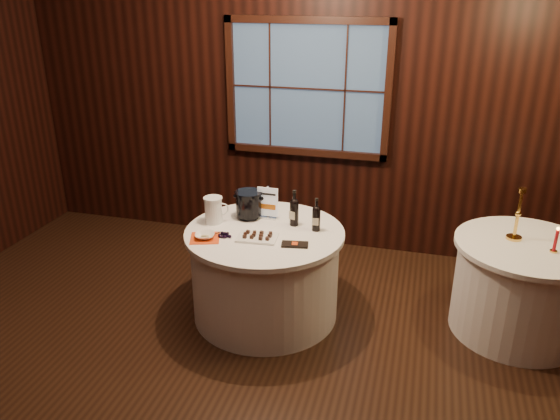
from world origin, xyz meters
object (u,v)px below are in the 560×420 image
(side_table, at_px, (520,288))
(port_bottle_right, at_px, (316,217))
(sign_stand, at_px, (268,207))
(brass_candlestick, at_px, (517,221))
(ice_bucket, at_px, (249,204))
(port_bottle_left, at_px, (294,210))
(cracker_bowl, at_px, (205,236))
(main_table, at_px, (265,273))
(red_candle, at_px, (555,242))
(chocolate_box, at_px, (295,244))
(grape_bunch, at_px, (225,235))
(chocolate_plate, at_px, (257,237))
(glass_pitcher, at_px, (214,210))

(side_table, distance_m, port_bottle_right, 1.69)
(sign_stand, bearing_deg, brass_candlestick, 4.46)
(brass_candlestick, bearing_deg, sign_stand, -176.55)
(side_table, height_order, ice_bucket, ice_bucket)
(port_bottle_left, relative_size, cracker_bowl, 2.01)
(main_table, height_order, brass_candlestick, brass_candlestick)
(red_candle, bearing_deg, chocolate_box, -167.87)
(brass_candlestick, bearing_deg, port_bottle_right, -170.58)
(main_table, relative_size, grape_bunch, 7.60)
(chocolate_plate, distance_m, chocolate_box, 0.31)
(port_bottle_left, xyz_separation_m, port_bottle_right, (0.19, -0.05, -0.01))
(side_table, relative_size, cracker_bowl, 7.18)
(chocolate_box, distance_m, red_candle, 1.90)
(main_table, relative_size, chocolate_box, 6.39)
(grape_bunch, relative_size, red_candle, 0.84)
(side_table, bearing_deg, main_table, -171.47)
(ice_bucket, height_order, brass_candlestick, brass_candlestick)
(side_table, height_order, port_bottle_right, port_bottle_right)
(ice_bucket, distance_m, glass_pitcher, 0.30)
(port_bottle_right, bearing_deg, glass_pitcher, -178.07)
(ice_bucket, relative_size, grape_bunch, 1.39)
(grape_bunch, relative_size, glass_pitcher, 0.76)
(main_table, distance_m, port_bottle_left, 0.58)
(glass_pitcher, distance_m, brass_candlestick, 2.37)
(port_bottle_right, relative_size, glass_pitcher, 1.24)
(port_bottle_left, relative_size, grape_bunch, 1.79)
(sign_stand, height_order, brass_candlestick, brass_candlestick)
(chocolate_box, bearing_deg, port_bottle_right, 63.11)
(side_table, xyz_separation_m, brass_candlestick, (-0.10, 0.07, 0.53))
(port_bottle_left, distance_m, chocolate_plate, 0.41)
(grape_bunch, height_order, red_candle, red_candle)
(grape_bunch, height_order, brass_candlestick, brass_candlestick)
(glass_pitcher, bearing_deg, main_table, -29.86)
(port_bottle_right, distance_m, chocolate_box, 0.34)
(port_bottle_left, height_order, chocolate_box, port_bottle_left)
(ice_bucket, xyz_separation_m, cracker_bowl, (-0.20, -0.47, -0.10))
(port_bottle_left, bearing_deg, grape_bunch, -126.10)
(ice_bucket, bearing_deg, chocolate_plate, -62.82)
(port_bottle_left, bearing_deg, glass_pitcher, -153.42)
(ice_bucket, bearing_deg, main_table, -46.73)
(main_table, bearing_deg, port_bottle_left, 40.44)
(glass_pitcher, bearing_deg, ice_bucket, 10.71)
(main_table, distance_m, grape_bunch, 0.52)
(port_bottle_right, bearing_deg, chocolate_box, -110.11)
(side_table, bearing_deg, chocolate_plate, -167.21)
(cracker_bowl, xyz_separation_m, brass_candlestick, (2.31, 0.62, 0.13))
(port_bottle_left, height_order, brass_candlestick, brass_candlestick)
(side_table, xyz_separation_m, sign_stand, (-2.04, -0.05, 0.48))
(cracker_bowl, bearing_deg, ice_bucket, 66.99)
(main_table, height_order, port_bottle_left, port_bottle_left)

